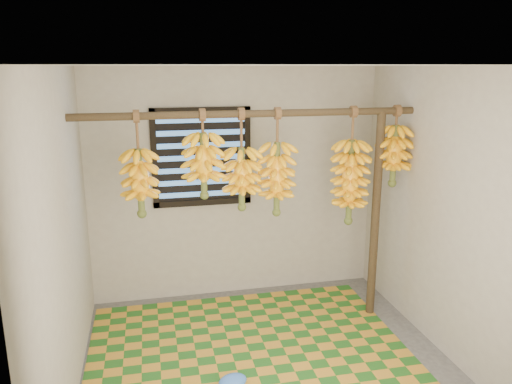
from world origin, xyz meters
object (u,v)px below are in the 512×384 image
object	(u,v)px
banana_bunch_b	(204,165)
banana_bunch_d	(277,179)
plastic_bag	(233,381)
support_post	(375,217)
banana_bunch_f	(394,156)
banana_bunch_e	(350,182)
banana_bunch_c	(242,179)
woven_mat	(249,352)
banana_bunch_a	(140,183)

from	to	relation	value
banana_bunch_b	banana_bunch_d	world-z (taller)	same
plastic_bag	banana_bunch_d	world-z (taller)	banana_bunch_d
support_post	banana_bunch_f	xyz separation A→B (m)	(0.15, -0.00, 0.59)
banana_bunch_b	banana_bunch_f	size ratio (longest dim) A/B	1.02
banana_bunch_d	banana_bunch_e	xyz separation A→B (m)	(0.70, 0.00, -0.07)
plastic_bag	banana_bunch_e	world-z (taller)	banana_bunch_e
banana_bunch_b	banana_bunch_e	bearing A→B (deg)	0.00
banana_bunch_c	banana_bunch_f	world-z (taller)	same
banana_bunch_d	banana_bunch_f	bearing A→B (deg)	-0.00
support_post	banana_bunch_c	distance (m)	1.37
woven_mat	plastic_bag	distance (m)	0.50
banana_bunch_d	banana_bunch_a	bearing A→B (deg)	180.00
support_post	banana_bunch_f	size ratio (longest dim) A/B	2.68
banana_bunch_d	woven_mat	bearing A→B (deg)	-128.65
support_post	banana_bunch_d	size ratio (longest dim) A/B	2.09
banana_bunch_b	banana_bunch_c	distance (m)	0.36
plastic_bag	banana_bunch_f	xyz separation A→B (m)	(1.70, 0.88, 1.53)
banana_bunch_c	banana_bunch_f	distance (m)	1.45
plastic_bag	banana_bunch_f	bearing A→B (deg)	27.41
woven_mat	banana_bunch_a	world-z (taller)	banana_bunch_a
woven_mat	banana_bunch_e	world-z (taller)	banana_bunch_e
support_post	woven_mat	xyz separation A→B (m)	(-1.32, -0.44, -0.99)
banana_bunch_a	banana_bunch_c	distance (m)	0.87
support_post	banana_bunch_f	bearing A→B (deg)	-0.00
banana_bunch_a	banana_bunch_f	bearing A→B (deg)	-0.00
plastic_bag	banana_bunch_d	xyz separation A→B (m)	(0.57, 0.88, 1.36)
woven_mat	banana_bunch_a	size ratio (longest dim) A/B	3.04
banana_bunch_a	banana_bunch_c	world-z (taller)	same
banana_bunch_b	banana_bunch_c	bearing A→B (deg)	0.00
plastic_bag	banana_bunch_d	distance (m)	1.72
banana_bunch_a	woven_mat	bearing A→B (deg)	-27.48
plastic_bag	banana_bunch_a	size ratio (longest dim) A/B	0.26
banana_bunch_e	banana_bunch_f	distance (m)	0.48
banana_bunch_e	banana_bunch_d	bearing A→B (deg)	180.00
support_post	banana_bunch_c	xyz separation A→B (m)	(-1.29, 0.00, 0.44)
plastic_bag	banana_bunch_c	distance (m)	1.66
support_post	banana_bunch_b	distance (m)	1.72
support_post	plastic_bag	xyz separation A→B (m)	(-1.55, -0.88, -0.94)
banana_bunch_a	banana_bunch_c	bearing A→B (deg)	0.00
woven_mat	plastic_bag	size ratio (longest dim) A/B	11.77
support_post	banana_bunch_e	size ratio (longest dim) A/B	1.84
plastic_bag	banana_bunch_c	bearing A→B (deg)	73.84
support_post	banana_bunch_d	bearing A→B (deg)	180.00
support_post	plastic_bag	world-z (taller)	support_post
woven_mat	banana_bunch_b	bearing A→B (deg)	124.68
woven_mat	banana_bunch_a	xyz separation A→B (m)	(-0.84, 0.44, 1.44)
banana_bunch_a	banana_bunch_e	distance (m)	1.89
banana_bunch_a	banana_bunch_c	xyz separation A→B (m)	(0.87, 0.00, -0.01)
woven_mat	plastic_bag	bearing A→B (deg)	-116.86
banana_bunch_e	banana_bunch_f	size ratio (longest dim) A/B	1.46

